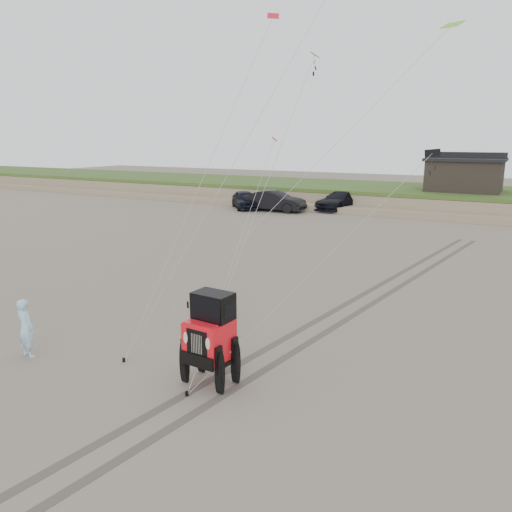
{
  "coord_description": "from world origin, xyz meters",
  "views": [
    {
      "loc": [
        7.27,
        -10.4,
        6.21
      ],
      "look_at": [
        -0.12,
        3.0,
        2.6
      ],
      "focal_mm": 35.0,
      "sensor_mm": 36.0,
      "label": 1
    }
  ],
  "objects_px": {
    "truck_c": "(341,200)",
    "jeep": "(210,348)",
    "cabin": "(465,174)",
    "man": "(26,328)",
    "truck_a": "(245,200)",
    "truck_b": "(275,201)"
  },
  "relations": [
    {
      "from": "man",
      "to": "truck_b",
      "type": "bearing_deg",
      "value": -72.2
    },
    {
      "from": "cabin",
      "to": "man",
      "type": "bearing_deg",
      "value": -100.36
    },
    {
      "from": "truck_a",
      "to": "man",
      "type": "xyz_separation_m",
      "value": [
        10.37,
        -30.48,
        0.06
      ]
    },
    {
      "from": "cabin",
      "to": "truck_c",
      "type": "relative_size",
      "value": 1.09
    },
    {
      "from": "cabin",
      "to": "man",
      "type": "height_order",
      "value": "cabin"
    },
    {
      "from": "cabin",
      "to": "man",
      "type": "relative_size",
      "value": 3.64
    },
    {
      "from": "truck_a",
      "to": "truck_b",
      "type": "distance_m",
      "value": 3.13
    },
    {
      "from": "truck_c",
      "to": "man",
      "type": "bearing_deg",
      "value": -69.83
    },
    {
      "from": "truck_a",
      "to": "truck_c",
      "type": "xyz_separation_m",
      "value": [
        7.98,
        3.35,
        0.03
      ]
    },
    {
      "from": "truck_b",
      "to": "jeep",
      "type": "height_order",
      "value": "jeep"
    },
    {
      "from": "truck_a",
      "to": "truck_b",
      "type": "relative_size",
      "value": 0.88
    },
    {
      "from": "cabin",
      "to": "man",
      "type": "distance_m",
      "value": 39.47
    },
    {
      "from": "jeep",
      "to": "truck_b",
      "type": "bearing_deg",
      "value": 117.41
    },
    {
      "from": "jeep",
      "to": "cabin",
      "type": "bearing_deg",
      "value": 91.31
    },
    {
      "from": "truck_c",
      "to": "jeep",
      "type": "xyz_separation_m",
      "value": [
        7.95,
        -32.61,
        0.11
      ]
    },
    {
      "from": "cabin",
      "to": "jeep",
      "type": "bearing_deg",
      "value": -92.32
    },
    {
      "from": "truck_c",
      "to": "jeep",
      "type": "distance_m",
      "value": 33.57
    },
    {
      "from": "truck_a",
      "to": "cabin",
      "type": "bearing_deg",
      "value": -14.48
    },
    {
      "from": "cabin",
      "to": "truck_a",
      "type": "xyz_separation_m",
      "value": [
        -17.45,
        -8.29,
        -2.42
      ]
    },
    {
      "from": "truck_b",
      "to": "cabin",
      "type": "bearing_deg",
      "value": -61.58
    },
    {
      "from": "truck_a",
      "to": "truck_c",
      "type": "distance_m",
      "value": 8.66
    },
    {
      "from": "truck_a",
      "to": "truck_b",
      "type": "height_order",
      "value": "truck_b"
    }
  ]
}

